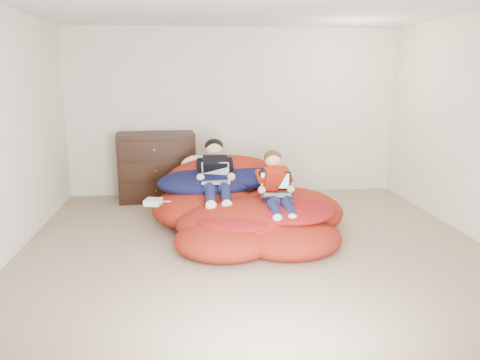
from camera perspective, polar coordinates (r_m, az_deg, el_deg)
The scene contains 9 objects.
room_shell at distance 4.95m, azimuth 2.00°, elevation -6.15°, with size 5.10×5.10×2.77m.
dresser at distance 6.99m, azimuth -10.13°, elevation 1.65°, with size 1.15×0.68×0.99m.
beanbag_pile at distance 5.60m, azimuth 0.53°, elevation -3.45°, with size 2.32×2.37×0.86m.
cream_pillow at distance 6.31m, azimuth -5.22°, elevation 1.75°, with size 0.44×0.28×0.28m, color silver.
older_boy at distance 5.70m, azimuth -3.00°, elevation 1.07°, with size 0.32×1.13×0.67m.
younger_boy at distance 5.32m, azimuth 4.39°, elevation -0.46°, with size 0.33×0.95×0.64m.
laptop_white at distance 5.63m, azimuth -2.95°, elevation 0.45°, with size 0.36×0.39×0.22m.
laptop_black at distance 5.30m, azimuth 4.45°, elevation -1.06°, with size 0.41×0.43×0.25m.
power_adapter at distance 5.35m, azimuth -10.54°, elevation -2.64°, with size 0.17×0.17×0.07m, color silver.
Camera 1 is at (-0.66, -4.63, 1.83)m, focal length 35.00 mm.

